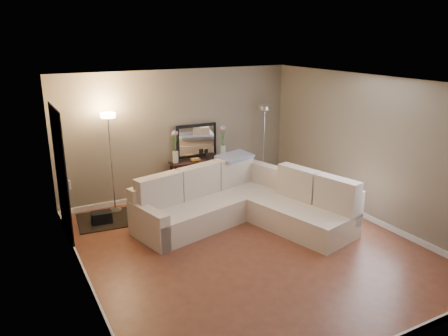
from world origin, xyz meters
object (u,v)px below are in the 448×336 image
floor_lamp_unlit (264,130)px  floor_lamp_lit (110,143)px  sectional_sofa (241,203)px  console_table (197,176)px

floor_lamp_unlit → floor_lamp_lit: bearing=179.5°
sectional_sofa → floor_lamp_unlit: floor_lamp_unlit is taller
sectional_sofa → floor_lamp_unlit: size_ratio=1.91×
console_table → floor_lamp_unlit: 1.81m
console_table → floor_lamp_lit: size_ratio=0.66×
console_table → floor_lamp_unlit: size_ratio=0.71×
sectional_sofa → floor_lamp_lit: size_ratio=1.79×
console_table → sectional_sofa: bearing=-84.8°
sectional_sofa → console_table: (-0.15, 1.59, 0.07)m
console_table → floor_lamp_lit: bearing=-179.1°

